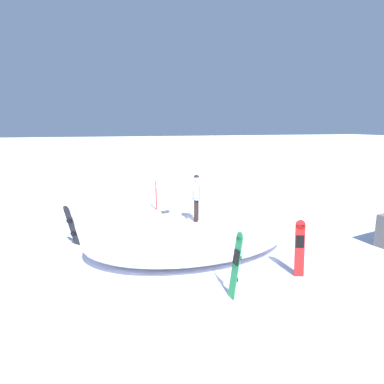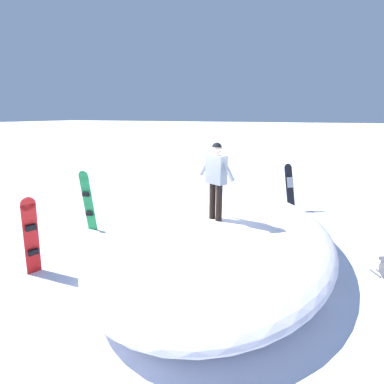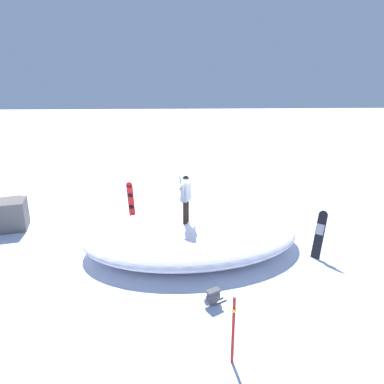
{
  "view_description": "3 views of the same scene",
  "coord_description": "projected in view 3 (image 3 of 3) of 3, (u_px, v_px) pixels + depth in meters",
  "views": [
    {
      "loc": [
        -2.61,
        -10.12,
        4.32
      ],
      "look_at": [
        0.66,
        0.56,
        1.99
      ],
      "focal_mm": 29.91,
      "sensor_mm": 36.0,
      "label": 1
    },
    {
      "loc": [
        6.8,
        2.45,
        3.19
      ],
      "look_at": [
        1.08,
        0.02,
        1.58
      ],
      "focal_mm": 28.06,
      "sensor_mm": 36.0,
      "label": 2
    },
    {
      "loc": [
        1.73,
        11.24,
        5.23
      ],
      "look_at": [
        0.58,
        0.44,
        2.03
      ],
      "focal_mm": 30.94,
      "sensor_mm": 36.0,
      "label": 3
    }
  ],
  "objects": [
    {
      "name": "snowboarder_standing",
      "position": [
        186.0,
        195.0,
        11.31
      ],
      "size": [
        0.52,
        0.96,
        1.7
      ],
      "color": "black",
      "rests_on": "snow_mound"
    },
    {
      "name": "ground",
      "position": [
        206.0,
        240.0,
        12.37
      ],
      "size": [
        240.0,
        240.0,
        0.0
      ],
      "primitive_type": "plane",
      "color": "white"
    },
    {
      "name": "backpack_near",
      "position": [
        213.0,
        297.0,
        8.52
      ],
      "size": [
        0.66,
        0.47,
        0.44
      ],
      "color": "#4C4C51",
      "rests_on": "ground"
    },
    {
      "name": "rock_outcrop",
      "position": [
        5.0,
        213.0,
        13.69
      ],
      "size": [
        2.33,
        2.84,
        1.18
      ],
      "color": "#635E5C",
      "rests_on": "ground"
    },
    {
      "name": "snowboard_tertiary_upright",
      "position": [
        131.0,
        199.0,
        14.39
      ],
      "size": [
        0.34,
        0.3,
        1.66
      ],
      "color": "red",
      "rests_on": "ground"
    },
    {
      "name": "snowboard_primary_upright",
      "position": [
        320.0,
        234.0,
        10.94
      ],
      "size": [
        0.51,
        0.51,
        1.58
      ],
      "color": "black",
      "rests_on": "ground"
    },
    {
      "name": "snowboard_secondary_upright",
      "position": [
        182.0,
        193.0,
        15.19
      ],
      "size": [
        0.28,
        0.32,
        1.74
      ],
      "color": "#1E8C47",
      "rests_on": "ground"
    },
    {
      "name": "snow_mound",
      "position": [
        193.0,
        234.0,
        11.76
      ],
      "size": [
        7.95,
        5.75,
        0.93
      ],
      "primitive_type": "ellipsoid",
      "rotation": [
        0.0,
        0.0,
        0.09
      ],
      "color": "white",
      "rests_on": "ground"
    },
    {
      "name": "trail_marker_pole",
      "position": [
        233.0,
        329.0,
        6.52
      ],
      "size": [
        0.1,
        0.1,
        1.51
      ],
      "color": "#A51E19",
      "rests_on": "ground"
    }
  ]
}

